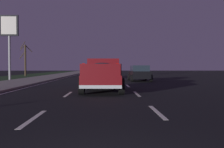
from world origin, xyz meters
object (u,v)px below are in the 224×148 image
object	(u,v)px
pickup_truck	(103,74)
sedan_black	(139,73)
sedan_red	(104,72)
gas_price_sign	(9,31)
bare_tree_far	(25,59)

from	to	relation	value
pickup_truck	sedan_black	distance (m)	11.16
sedan_black	sedan_red	bearing A→B (deg)	26.94
sedan_red	gas_price_sign	distance (m)	12.02
sedan_black	bare_tree_far	world-z (taller)	bare_tree_far
pickup_truck	sedan_red	world-z (taller)	pickup_truck
gas_price_sign	sedan_black	bearing A→B (deg)	-98.25
gas_price_sign	pickup_truck	bearing A→B (deg)	-141.22
sedan_red	bare_tree_far	xyz separation A→B (m)	(7.30, 12.29, 1.85)
sedan_red	bare_tree_far	bearing A→B (deg)	59.30
gas_price_sign	bare_tree_far	world-z (taller)	gas_price_sign
pickup_truck	sedan_red	xyz separation A→B (m)	(17.64, 0.12, -0.20)
bare_tree_far	sedan_red	bearing A→B (deg)	-120.70
sedan_red	pickup_truck	bearing A→B (deg)	-179.62
sedan_red	gas_price_sign	size ratio (longest dim) A/B	0.64
pickup_truck	sedan_red	distance (m)	17.64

